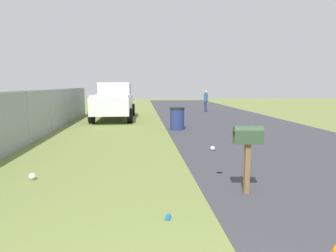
{
  "coord_description": "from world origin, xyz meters",
  "views": [
    {
      "loc": [
        -1.13,
        0.47,
        1.95
      ],
      "look_at": [
        6.32,
        -0.21,
        0.89
      ],
      "focal_mm": 31.05,
      "sensor_mm": 36.0,
      "label": 1
    }
  ],
  "objects": [
    {
      "name": "road_asphalt",
      "position": [
        6.0,
        -4.06,
        0.0
      ],
      "size": [
        60.0,
        6.9,
        0.01
      ],
      "primitive_type": "cube",
      "color": "#38383D",
      "rests_on": "ground"
    },
    {
      "name": "litter_bag_by_mailbox",
      "position": [
        4.91,
        2.74,
        0.07
      ],
      "size": [
        0.14,
        0.14,
        0.14
      ],
      "primitive_type": "sphere",
      "color": "silver",
      "rests_on": "ground"
    },
    {
      "name": "pedestrian",
      "position": [
        19.63,
        -4.19,
        0.9
      ],
      "size": [
        0.49,
        0.3,
        1.56
      ],
      "rotation": [
        0.0,
        0.0,
        4.83
      ],
      "color": "#2D3351",
      "rests_on": "ground"
    },
    {
      "name": "fence_section",
      "position": [
        10.03,
        4.21,
        0.95
      ],
      "size": [
        16.9,
        0.07,
        1.77
      ],
      "color": "#9EA3A8",
      "rests_on": "ground"
    },
    {
      "name": "litter_can_midfield_b",
      "position": [
        2.87,
        0.1,
        0.03
      ],
      "size": [
        0.13,
        0.1,
        0.07
      ],
      "primitive_type": "cylinder",
      "rotation": [
        0.0,
        1.57,
        2.85
      ],
      "color": "blue",
      "rests_on": "ground"
    },
    {
      "name": "mailbox",
      "position": [
        3.76,
        -1.4,
        0.99
      ],
      "size": [
        0.25,
        0.52,
        1.24
      ],
      "rotation": [
        0.0,
        0.0,
        -0.1
      ],
      "color": "brown",
      "rests_on": "ground"
    },
    {
      "name": "pickup_truck",
      "position": [
        15.84,
        2.02,
        1.11
      ],
      "size": [
        5.36,
        2.25,
        2.09
      ],
      "rotation": [
        0.0,
        0.0,
        -0.01
      ],
      "color": "silver",
      "rests_on": "ground"
    },
    {
      "name": "trash_bin",
      "position": [
        11.42,
        -1.08,
        0.49
      ],
      "size": [
        0.66,
        0.66,
        0.98
      ],
      "color": "navy",
      "rests_on": "ground"
    },
    {
      "name": "litter_wrapper_far_scatter",
      "position": [
        5.01,
        -1.25,
        0.0
      ],
      "size": [
        0.12,
        0.14,
        0.01
      ],
      "primitive_type": "cube",
      "rotation": [
        0.0,
        0.0,
        4.32
      ],
      "color": "silver",
      "rests_on": "ground"
    },
    {
      "name": "litter_bag_midfield_a",
      "position": [
        7.2,
        -1.63,
        0.07
      ],
      "size": [
        0.14,
        0.14,
        0.14
      ],
      "primitive_type": "sphere",
      "color": "silver",
      "rests_on": "ground"
    }
  ]
}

